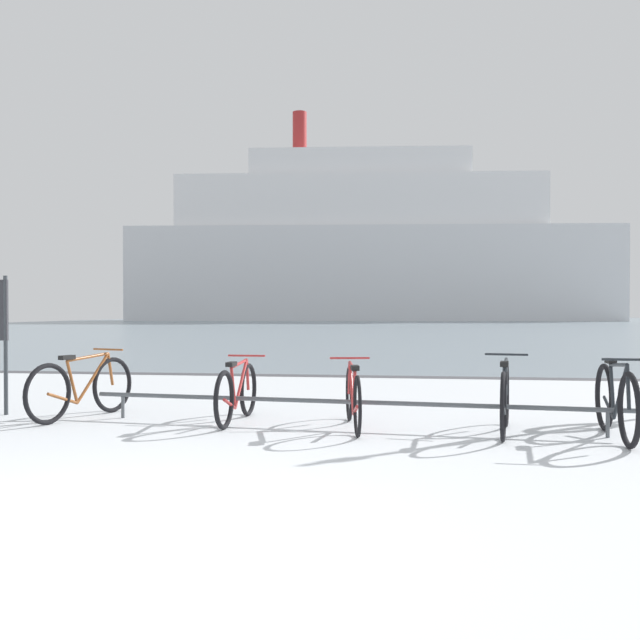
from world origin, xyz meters
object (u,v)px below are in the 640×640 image
Objects in this scene: bicycle_3 at (505,398)px; bicycle_4 at (616,401)px; bicycle_2 at (353,397)px; ferry_ship at (367,251)px; bicycle_1 at (237,393)px; bicycle_0 at (82,388)px.

bicycle_4 is at bearing -8.40° from bicycle_3.
bicycle_2 is 2.69m from bicycle_4.
ferry_ship reaches higher than bicycle_3.
bicycle_2 is at bearing 176.18° from bicycle_3.
bicycle_3 reaches higher than bicycle_2.
bicycle_3 is 77.91m from ferry_ship.
bicycle_1 is 1.00× the size of bicycle_3.
bicycle_0 is at bearing 178.58° from bicycle_1.
ferry_ship is at bearing 95.98° from bicycle_4.
bicycle_3 is 0.03× the size of ferry_ship.
bicycle_0 reaches higher than bicycle_2.
bicycle_4 reaches higher than bicycle_2.
ferry_ship reaches higher than bicycle_2.
bicycle_2 is at bearing -10.02° from bicycle_1.
bicycle_3 is at bearing -6.69° from bicycle_1.
bicycle_4 is at bearing -84.02° from ferry_ship.
bicycle_3 is at bearing 171.60° from bicycle_4.
bicycle_3 is at bearing -3.82° from bicycle_2.
bicycle_0 is 77.23m from ferry_ship.
bicycle_3 is at bearing -84.80° from ferry_ship.
bicycle_4 is at bearing -5.65° from bicycle_2.
bicycle_3 is 0.94× the size of bicycle_4.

